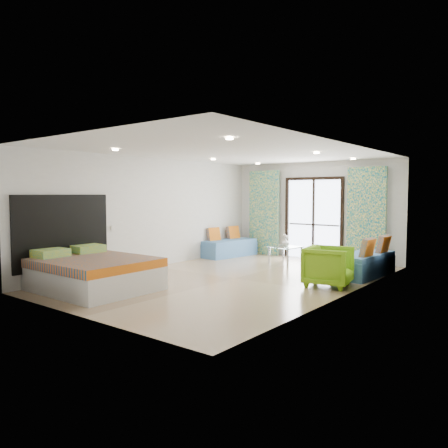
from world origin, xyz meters
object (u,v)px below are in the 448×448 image
Objects in this scene: daybed_left at (229,247)px; coffee_table at (285,248)px; bed at (93,273)px; armchair at (329,264)px; daybed_right at (365,264)px.

daybed_left reaches higher than coffee_table.
coffee_table is at bearing 74.61° from bed.
daybed_left is 2.00m from coffee_table.
bed is 2.79× the size of coffee_table.
bed is 4.57m from armchair.
bed is at bearing 120.89° from armchair.
daybed_left is at bearing 174.75° from coffee_table.
coffee_table is 0.91× the size of armchair.
coffee_table is at bearing 2.13° from daybed_left.
bed is at bearing -105.39° from coffee_table.
coffee_table is (-2.24, 0.40, 0.12)m from daybed_right.
daybed_left is 0.97× the size of daybed_right.
daybed_left is 2.07× the size of armchair.
armchair is at bearing -93.54° from daybed_right.
bed is 2.52× the size of armchair.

